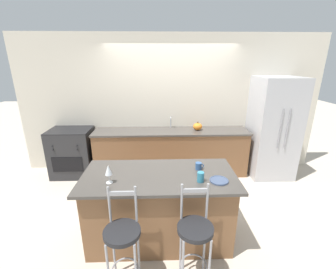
% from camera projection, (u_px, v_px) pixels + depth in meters
% --- Properties ---
extents(ground_plane, '(18.00, 18.00, 0.00)m').
position_uv_depth(ground_plane, '(172.00, 180.00, 4.34)').
color(ground_plane, beige).
extents(wall_back, '(6.00, 0.07, 2.70)m').
position_uv_depth(wall_back, '(171.00, 105.00, 4.53)').
color(wall_back, beige).
rests_on(wall_back, ground_plane).
extents(back_counter, '(3.01, 0.63, 0.90)m').
position_uv_depth(back_counter, '(171.00, 151.00, 4.53)').
color(back_counter, brown).
rests_on(back_counter, ground_plane).
extents(sink_faucet, '(0.02, 0.13, 0.22)m').
position_uv_depth(sink_faucet, '(171.00, 121.00, 4.52)').
color(sink_faucet, '#ADAFB5').
rests_on(sink_faucet, back_counter).
extents(kitchen_island, '(1.83, 0.86, 0.91)m').
position_uv_depth(kitchen_island, '(160.00, 207.00, 2.80)').
color(kitchen_island, brown).
rests_on(kitchen_island, ground_plane).
extents(refrigerator, '(0.79, 0.79, 1.92)m').
position_uv_depth(refrigerator, '(273.00, 128.00, 4.33)').
color(refrigerator, '#BCBCC1').
rests_on(refrigerator, ground_plane).
extents(oven_range, '(0.79, 0.62, 0.94)m').
position_uv_depth(oven_range, '(73.00, 152.00, 4.44)').
color(oven_range, '#28282B').
rests_on(oven_range, ground_plane).
extents(bar_stool_near, '(0.36, 0.36, 1.07)m').
position_uv_depth(bar_stool_near, '(123.00, 240.00, 2.16)').
color(bar_stool_near, '#99999E').
rests_on(bar_stool_near, ground_plane).
extents(bar_stool_far, '(0.36, 0.36, 1.07)m').
position_uv_depth(bar_stool_far, '(195.00, 237.00, 2.21)').
color(bar_stool_far, '#99999E').
rests_on(bar_stool_far, ground_plane).
extents(dinner_plate, '(0.21, 0.21, 0.02)m').
position_uv_depth(dinner_plate, '(219.00, 180.00, 2.52)').
color(dinner_plate, '#425170').
rests_on(dinner_plate, kitchen_island).
extents(wine_glass, '(0.08, 0.08, 0.21)m').
position_uv_depth(wine_glass, '(108.00, 170.00, 2.44)').
color(wine_glass, white).
rests_on(wine_glass, kitchen_island).
extents(coffee_mug, '(0.11, 0.08, 0.09)m').
position_uv_depth(coffee_mug, '(199.00, 166.00, 2.78)').
color(coffee_mug, '#335689').
rests_on(coffee_mug, kitchen_island).
extents(tumbler_cup, '(0.08, 0.08, 0.11)m').
position_uv_depth(tumbler_cup, '(201.00, 177.00, 2.49)').
color(tumbler_cup, teal).
rests_on(tumbler_cup, kitchen_island).
extents(pumpkin_decoration, '(0.18, 0.18, 0.16)m').
position_uv_depth(pumpkin_decoration, '(198.00, 126.00, 4.39)').
color(pumpkin_decoration, orange).
rests_on(pumpkin_decoration, back_counter).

